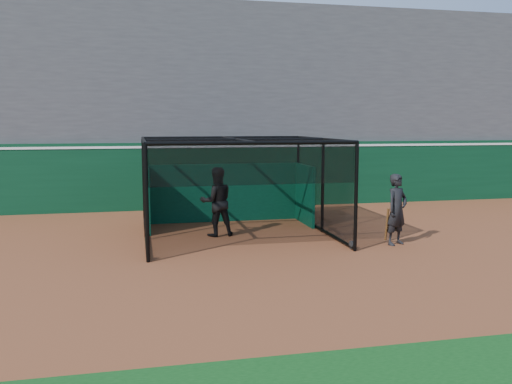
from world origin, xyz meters
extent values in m
plane|color=brown|center=(0.00, 0.00, 0.00)|extent=(120.00, 120.00, 0.00)
cube|color=#0A371E|center=(0.00, 8.50, 1.25)|extent=(50.00, 0.45, 2.50)
cube|color=white|center=(0.00, 8.50, 2.35)|extent=(50.00, 0.50, 0.08)
cube|color=#4C4C4F|center=(0.00, 12.38, 3.88)|extent=(50.00, 7.85, 7.75)
cube|color=#4C4C4F|center=(0.00, 15.80, 8.35)|extent=(50.00, 0.30, 1.20)
cube|color=#06432B|center=(0.17, 5.50, 0.95)|extent=(5.02, 0.10, 1.90)
cylinder|color=black|center=(-2.40, 0.82, 0.11)|extent=(0.08, 0.22, 0.22)
cylinder|color=black|center=(2.74, 0.82, 0.11)|extent=(0.08, 0.22, 0.22)
cylinder|color=black|center=(-2.40, 5.42, 0.11)|extent=(0.08, 0.22, 0.22)
cylinder|color=black|center=(2.74, 5.42, 0.11)|extent=(0.08, 0.22, 0.22)
imported|color=black|center=(-0.40, 3.25, 0.99)|extent=(1.03, 0.85, 1.98)
imported|color=black|center=(4.10, 1.09, 0.95)|extent=(0.82, 0.70, 1.89)
cylinder|color=#593819|center=(3.85, 1.14, 0.55)|extent=(0.15, 0.35, 0.92)
camera|label=1|loc=(-2.59, -11.93, 3.21)|focal=38.00mm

